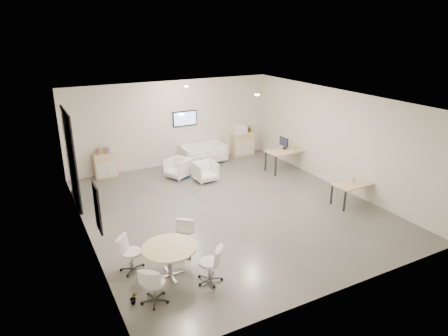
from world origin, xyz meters
TOP-DOWN VIEW (x-y plane):
  - room_shell at (0.00, 0.00)m, footprint 9.60×10.60m
  - glass_door at (-3.95, 2.51)m, footprint 0.09×1.90m
  - artwork at (-3.97, -1.60)m, footprint 0.05×0.54m
  - wall_tv at (0.50, 4.46)m, footprint 0.98×0.06m
  - ceiling_spots at (-0.20, 0.83)m, footprint 3.14×4.14m
  - sideboard_left at (-2.65, 4.27)m, footprint 0.78×0.40m
  - sideboard_right at (2.94, 4.25)m, footprint 0.94×0.45m
  - books at (-2.69, 4.28)m, footprint 0.45×0.14m
  - printer at (2.80, 4.25)m, footprint 0.56×0.49m
  - loveseat at (1.05, 4.06)m, footprint 1.76×0.93m
  - blue_rug at (0.12, 3.27)m, footprint 1.65×1.19m
  - armchair_left at (-0.42, 3.03)m, footprint 0.96×0.98m
  - armchair_right at (0.31, 2.28)m, footprint 0.75×0.71m
  - desk_rear at (3.43, 1.85)m, footprint 1.56×0.84m
  - desk_front at (3.45, -1.50)m, footprint 1.31×0.71m
  - monitor at (3.39, 2.00)m, footprint 0.20×0.50m
  - round_table at (-2.74, -2.41)m, footprint 1.17×1.17m
  - meeting_chairs at (-2.74, -2.41)m, footprint 2.15×2.15m
  - plant_cabinet at (3.27, 4.28)m, footprint 0.28×0.31m
  - plant_floor at (-3.70, -2.95)m, footprint 0.22×0.31m
  - cup at (3.51, -1.40)m, footprint 0.14×0.12m

SIDE VIEW (x-z plane):
  - blue_rug at x=0.12m, z-range 0.00..0.01m
  - plant_floor at x=-3.70m, z-range 0.00..0.12m
  - loveseat at x=1.05m, z-range 0.03..0.67m
  - armchair_right at x=0.31m, z-range 0.00..0.75m
  - armchair_left at x=-0.42m, z-range 0.00..0.77m
  - meeting_chairs at x=-2.74m, z-range 0.00..0.82m
  - sideboard_left at x=-2.65m, z-range 0.00..0.87m
  - sideboard_right at x=2.94m, z-range 0.00..0.94m
  - desk_front at x=3.45m, z-range 0.27..0.93m
  - round_table at x=-2.74m, z-range 0.27..0.98m
  - desk_rear at x=3.43m, z-range 0.32..1.11m
  - cup at x=3.51m, z-range 0.67..0.80m
  - books at x=-2.69m, z-range 0.87..1.09m
  - monitor at x=3.39m, z-range 0.81..1.25m
  - plant_cabinet at x=3.27m, z-range 0.94..1.17m
  - printer at x=2.80m, z-range 0.93..1.29m
  - glass_door at x=-3.95m, z-range 0.08..2.93m
  - artwork at x=-3.97m, z-range 1.03..2.07m
  - room_shell at x=0.00m, z-range -0.80..4.00m
  - wall_tv at x=0.50m, z-range 1.46..2.04m
  - ceiling_spots at x=-0.20m, z-range 3.17..3.20m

